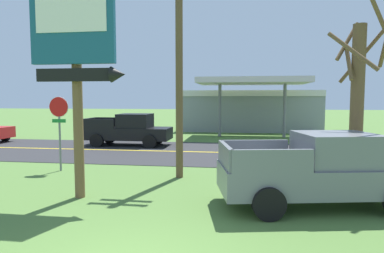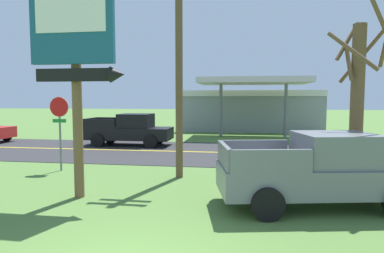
% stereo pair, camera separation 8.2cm
% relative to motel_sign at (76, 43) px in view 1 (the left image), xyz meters
% --- Properties ---
extents(road_asphalt, '(140.00, 8.00, 0.02)m').
position_rel_motel_sign_xyz_m(road_asphalt, '(2.70, 8.89, -4.41)').
color(road_asphalt, '#2B2B2D').
rests_on(road_asphalt, ground).
extents(road_centre_line, '(126.00, 0.20, 0.01)m').
position_rel_motel_sign_xyz_m(road_centre_line, '(2.70, 8.89, -4.40)').
color(road_centre_line, gold).
rests_on(road_centre_line, road_asphalt).
extents(motel_sign, '(2.71, 0.54, 6.64)m').
position_rel_motel_sign_xyz_m(motel_sign, '(0.00, 0.00, 0.00)').
color(motel_sign, brown).
rests_on(motel_sign, ground).
extents(stop_sign, '(0.80, 0.08, 2.95)m').
position_rel_motel_sign_xyz_m(stop_sign, '(-2.54, 3.46, -2.39)').
color(stop_sign, slate).
rests_on(stop_sign, ground).
extents(utility_pole, '(1.67, 0.26, 8.10)m').
position_rel_motel_sign_xyz_m(utility_pole, '(2.36, 3.02, -0.11)').
color(utility_pole, brown).
rests_on(utility_pole, ground).
extents(bare_tree, '(2.08, 2.09, 6.28)m').
position_rel_motel_sign_xyz_m(bare_tree, '(8.14, 2.12, -1.54)').
color(bare_tree, brown).
rests_on(bare_tree, ground).
extents(gas_station, '(12.00, 11.50, 4.40)m').
position_rel_motel_sign_xyz_m(gas_station, '(5.37, 22.44, -2.48)').
color(gas_station, gray).
rests_on(gas_station, ground).
extents(pickup_grey_parked_on_lawn, '(5.48, 2.97, 1.96)m').
position_rel_motel_sign_xyz_m(pickup_grey_parked_on_lawn, '(6.69, 0.27, -3.46)').
color(pickup_grey_parked_on_lawn, slate).
rests_on(pickup_grey_parked_on_lawn, ground).
extents(pickup_black_on_road, '(5.20, 2.24, 1.96)m').
position_rel_motel_sign_xyz_m(pickup_black_on_road, '(-2.20, 10.89, -3.46)').
color(pickup_black_on_road, black).
rests_on(pickup_black_on_road, ground).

